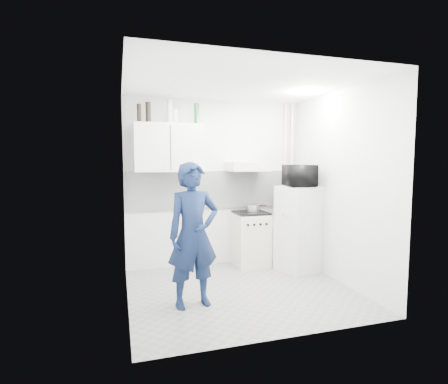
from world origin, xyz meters
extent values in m
plane|color=gray|center=(0.00, 0.00, 0.00)|extent=(2.80, 2.80, 0.00)
plane|color=white|center=(0.00, 0.00, 2.60)|extent=(2.80, 2.80, 0.00)
plane|color=silver|center=(0.00, 1.25, 1.30)|extent=(2.80, 0.00, 2.80)
plane|color=silver|center=(-1.40, 0.00, 1.30)|extent=(0.00, 2.60, 2.60)
plane|color=silver|center=(1.40, 0.00, 1.30)|extent=(0.00, 2.60, 2.60)
imported|color=#101D3D|center=(-0.67, -0.26, 0.83)|extent=(0.65, 0.48, 1.65)
cube|color=beige|center=(0.52, 1.00, 0.41)|extent=(0.52, 0.52, 0.83)
cube|color=white|center=(1.10, 0.53, 0.64)|extent=(0.65, 0.65, 1.28)
cube|color=black|center=(0.52, 1.00, 0.84)|extent=(0.50, 0.50, 0.03)
cylinder|color=silver|center=(0.57, 1.04, 0.91)|extent=(0.19, 0.19, 0.11)
imported|color=black|center=(1.10, 0.53, 1.44)|extent=(0.64, 0.49, 0.32)
cylinder|color=black|center=(-1.17, 1.07, 2.33)|extent=(0.06, 0.06, 0.26)
cylinder|color=black|center=(-1.04, 1.07, 2.35)|extent=(0.08, 0.08, 0.29)
cylinder|color=#B2B7BC|center=(-0.73, 1.07, 2.37)|extent=(0.08, 0.08, 0.35)
cylinder|color=#B2B7BC|center=(-0.66, 1.07, 2.30)|extent=(0.08, 0.08, 0.20)
cylinder|color=#144C1E|center=(-0.33, 1.07, 2.35)|extent=(0.08, 0.08, 0.31)
cube|color=white|center=(-0.75, 1.07, 1.85)|extent=(1.00, 0.35, 0.70)
cube|color=beige|center=(0.45, 1.00, 1.57)|extent=(0.60, 0.50, 0.14)
cube|color=white|center=(0.00, 1.24, 1.20)|extent=(2.74, 0.03, 0.60)
cylinder|color=beige|center=(1.30, 1.17, 1.30)|extent=(0.05, 0.05, 2.60)
cylinder|color=beige|center=(1.18, 1.17, 1.30)|extent=(0.04, 0.04, 2.60)
cylinder|color=white|center=(1.00, 0.20, 2.57)|extent=(0.10, 0.10, 0.02)
camera|label=1|loc=(-1.46, -4.09, 1.67)|focal=28.00mm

